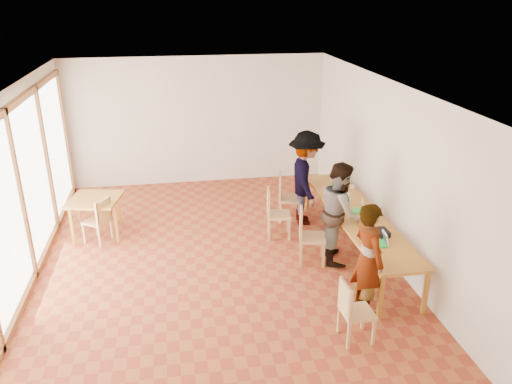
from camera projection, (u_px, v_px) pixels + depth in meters
ground at (215, 262)px, 8.61m from camera, size 8.00×8.00×0.00m
wall_back at (197, 121)px, 11.70m from camera, size 6.00×0.10×3.00m
wall_front at (252, 340)px, 4.40m from camera, size 6.00×0.10×3.00m
wall_right at (387, 170)px, 8.52m from camera, size 0.10×8.00×3.00m
window_wall at (18, 193)px, 7.59m from camera, size 0.10×8.00×3.00m
ceiling at (209, 86)px, 7.48m from camera, size 6.00×8.00×0.04m
communal_table at (357, 216)px, 8.71m from camera, size 0.80×4.00×0.75m
side_table at (95, 202)px, 9.35m from camera, size 0.90×0.90×0.75m
chair_near at (351, 306)px, 6.51m from camera, size 0.42×0.42×0.46m
chair_mid at (306, 230)px, 8.43m from camera, size 0.54×0.54×0.51m
chair_far at (273, 209)px, 9.30m from camera, size 0.50×0.50×0.50m
chair_empty at (285, 192)px, 10.01m from camera, size 0.54×0.54×0.51m
chair_spare at (100, 216)px, 9.10m from camera, size 0.56×0.56×0.47m
person_near at (368, 259)px, 7.02m from camera, size 0.51×0.68×1.69m
person_mid at (340, 212)px, 8.43m from camera, size 0.82×0.97×1.76m
person_far at (306, 178)px, 9.76m from camera, size 0.83×1.29×1.88m
laptop_near at (383, 241)px, 7.61m from camera, size 0.23×0.26×0.20m
laptop_mid at (360, 209)px, 8.74m from camera, size 0.28×0.30×0.21m
laptop_far at (345, 199)px, 9.15m from camera, size 0.24×0.26×0.20m
yellow_mug at (343, 201)px, 9.08m from camera, size 0.13×0.13×0.10m
green_bottle at (333, 190)px, 9.31m from camera, size 0.07×0.07×0.28m
clear_glass at (374, 235)px, 7.84m from camera, size 0.07×0.07×0.09m
condiment_cup at (352, 187)px, 9.79m from camera, size 0.08×0.08×0.06m
pink_phone at (359, 219)px, 8.46m from camera, size 0.05×0.10×0.01m
black_pouch at (383, 232)px, 7.90m from camera, size 0.16×0.26×0.09m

